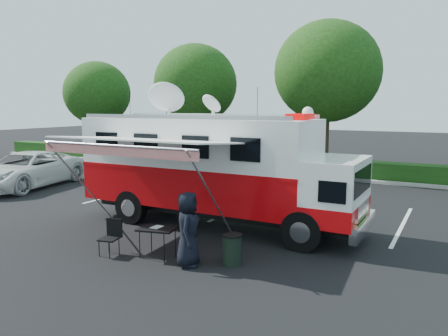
% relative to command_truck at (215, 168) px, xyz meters
% --- Properties ---
extents(ground_plane, '(120.00, 120.00, 0.00)m').
position_rel_command_truck_xyz_m(ground_plane, '(0.08, 0.00, -1.97)').
color(ground_plane, black).
rests_on(ground_plane, ground).
extents(back_border, '(60.00, 6.14, 8.87)m').
position_rel_command_truck_xyz_m(back_border, '(1.23, 12.90, 3.03)').
color(back_border, '#9E998E').
rests_on(back_border, ground_plane).
extents(stall_lines, '(24.12, 5.50, 0.01)m').
position_rel_command_truck_xyz_m(stall_lines, '(-0.42, 3.00, -1.97)').
color(stall_lines, silver).
rests_on(stall_lines, ground_plane).
extents(command_truck, '(9.59, 2.64, 4.61)m').
position_rel_command_truck_xyz_m(command_truck, '(0.00, 0.00, 0.00)').
color(command_truck, black).
rests_on(command_truck, ground_plane).
extents(awning, '(5.23, 2.70, 3.16)m').
position_rel_command_truck_xyz_m(awning, '(-0.86, -2.74, 0.99)').
color(awning, white).
rests_on(awning, ground_plane).
extents(white_suv, '(4.14, 6.73, 1.74)m').
position_rel_command_truck_xyz_m(white_suv, '(-11.64, 1.56, -1.97)').
color(white_suv, silver).
rests_on(white_suv, ground_plane).
extents(person, '(0.93, 1.09, 1.90)m').
position_rel_command_truck_xyz_m(person, '(1.27, -3.57, -1.97)').
color(person, black).
rests_on(person, ground_plane).
extents(folding_table, '(1.10, 0.89, 0.82)m').
position_rel_command_truck_xyz_m(folding_table, '(0.24, -3.48, -1.20)').
color(folding_table, black).
rests_on(folding_table, ground_plane).
extents(folding_chair, '(0.55, 0.58, 0.97)m').
position_rel_command_truck_xyz_m(folding_chair, '(-1.01, -3.85, -1.40)').
color(folding_chair, black).
rests_on(folding_chair, ground_plane).
extents(trash_bin, '(0.53, 0.53, 0.79)m').
position_rel_command_truck_xyz_m(trash_bin, '(2.21, -2.98, -1.57)').
color(trash_bin, black).
rests_on(trash_bin, ground_plane).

